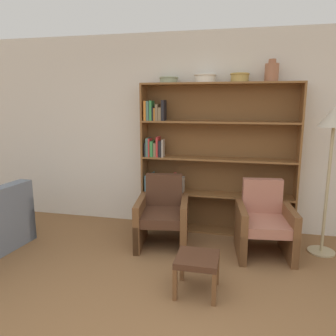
{
  "coord_description": "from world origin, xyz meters",
  "views": [
    {
      "loc": [
        0.52,
        -1.89,
        1.82
      ],
      "look_at": [
        -0.42,
        2.25,
        0.95
      ],
      "focal_mm": 35.0,
      "sensor_mm": 36.0,
      "label": 1
    }
  ],
  "objects_px": {
    "armchair_leather": "(163,215)",
    "floor_lamp": "(333,128)",
    "bowl_slate": "(169,79)",
    "armchair_cushioned": "(264,223)",
    "vase_tall": "(272,72)",
    "bookshelf": "(205,161)",
    "bowl_stoneware": "(205,78)",
    "footstool": "(197,262)",
    "bowl_sage": "(240,77)"
  },
  "relations": [
    {
      "from": "armchair_leather",
      "to": "floor_lamp",
      "type": "height_order",
      "value": "floor_lamp"
    },
    {
      "from": "bowl_slate",
      "to": "armchair_cushioned",
      "type": "xyz_separation_m",
      "value": [
        1.3,
        -0.57,
        -1.72
      ]
    },
    {
      "from": "vase_tall",
      "to": "bookshelf",
      "type": "bearing_deg",
      "value": 178.17
    },
    {
      "from": "armchair_cushioned",
      "to": "floor_lamp",
      "type": "distance_m",
      "value": 1.34
    },
    {
      "from": "bookshelf",
      "to": "bowl_stoneware",
      "type": "bearing_deg",
      "value": -124.4
    },
    {
      "from": "bowl_stoneware",
      "to": "floor_lamp",
      "type": "bearing_deg",
      "value": -14.67
    },
    {
      "from": "bowl_stoneware",
      "to": "floor_lamp",
      "type": "xyz_separation_m",
      "value": [
        1.52,
        -0.4,
        -0.6
      ]
    },
    {
      "from": "bowl_stoneware",
      "to": "footstool",
      "type": "relative_size",
      "value": 0.74
    },
    {
      "from": "bookshelf",
      "to": "floor_lamp",
      "type": "bearing_deg",
      "value": -15.76
    },
    {
      "from": "bookshelf",
      "to": "bowl_sage",
      "type": "distance_m",
      "value": 1.2
    },
    {
      "from": "armchair_leather",
      "to": "armchair_cushioned",
      "type": "xyz_separation_m",
      "value": [
        1.26,
        0.0,
        0.0
      ]
    },
    {
      "from": "bookshelf",
      "to": "footstool",
      "type": "xyz_separation_m",
      "value": [
        0.13,
        -1.61,
        -0.69
      ]
    },
    {
      "from": "footstool",
      "to": "vase_tall",
      "type": "bearing_deg",
      "value": 66.42
    },
    {
      "from": "vase_tall",
      "to": "armchair_leather",
      "type": "bearing_deg",
      "value": -155.87
    },
    {
      "from": "footstool",
      "to": "bowl_slate",
      "type": "bearing_deg",
      "value": 111.83
    },
    {
      "from": "bowl_stoneware",
      "to": "bowl_sage",
      "type": "distance_m",
      "value": 0.44
    },
    {
      "from": "bowl_stoneware",
      "to": "armchair_cushioned",
      "type": "distance_m",
      "value": 2.0
    },
    {
      "from": "vase_tall",
      "to": "armchair_leather",
      "type": "relative_size",
      "value": 0.31
    },
    {
      "from": "bookshelf",
      "to": "bowl_sage",
      "type": "height_order",
      "value": "bowl_sage"
    },
    {
      "from": "bowl_stoneware",
      "to": "armchair_cushioned",
      "type": "xyz_separation_m",
      "value": [
        0.81,
        -0.57,
        -1.74
      ]
    },
    {
      "from": "bowl_sage",
      "to": "vase_tall",
      "type": "bearing_deg",
      "value": -0.0
    },
    {
      "from": "bowl_slate",
      "to": "floor_lamp",
      "type": "relative_size",
      "value": 0.15
    },
    {
      "from": "bookshelf",
      "to": "armchair_leather",
      "type": "distance_m",
      "value": 0.98
    },
    {
      "from": "armchair_cushioned",
      "to": "vase_tall",
      "type": "bearing_deg",
      "value": -99.29
    },
    {
      "from": "floor_lamp",
      "to": "footstool",
      "type": "distance_m",
      "value": 2.18
    },
    {
      "from": "vase_tall",
      "to": "armchair_leather",
      "type": "height_order",
      "value": "vase_tall"
    },
    {
      "from": "bowl_slate",
      "to": "footstool",
      "type": "relative_size",
      "value": 0.66
    },
    {
      "from": "armchair_leather",
      "to": "floor_lamp",
      "type": "distance_m",
      "value": 2.27
    },
    {
      "from": "bowl_sage",
      "to": "armchair_leather",
      "type": "height_order",
      "value": "bowl_sage"
    },
    {
      "from": "bowl_slate",
      "to": "bookshelf",
      "type": "bearing_deg",
      "value": 2.93
    },
    {
      "from": "bowl_sage",
      "to": "floor_lamp",
      "type": "bearing_deg",
      "value": -20.32
    },
    {
      "from": "bowl_slate",
      "to": "bowl_sage",
      "type": "distance_m",
      "value": 0.94
    },
    {
      "from": "bowl_slate",
      "to": "vase_tall",
      "type": "relative_size",
      "value": 0.95
    },
    {
      "from": "bowl_slate",
      "to": "armchair_leather",
      "type": "distance_m",
      "value": 1.81
    },
    {
      "from": "armchair_leather",
      "to": "bowl_sage",
      "type": "bearing_deg",
      "value": -155.35
    },
    {
      "from": "bowl_slate",
      "to": "bowl_sage",
      "type": "height_order",
      "value": "bowl_sage"
    },
    {
      "from": "bowl_sage",
      "to": "floor_lamp",
      "type": "distance_m",
      "value": 1.29
    },
    {
      "from": "bookshelf",
      "to": "vase_tall",
      "type": "relative_size",
      "value": 7.67
    },
    {
      "from": "bowl_stoneware",
      "to": "vase_tall",
      "type": "xyz_separation_m",
      "value": [
        0.84,
        -0.0,
        0.06
      ]
    },
    {
      "from": "bowl_sage",
      "to": "footstool",
      "type": "relative_size",
      "value": 0.63
    },
    {
      "from": "armchair_cushioned",
      "to": "armchair_leather",
      "type": "bearing_deg",
      "value": -6.83
    },
    {
      "from": "armchair_leather",
      "to": "footstool",
      "type": "distance_m",
      "value": 1.17
    },
    {
      "from": "bowl_slate",
      "to": "floor_lamp",
      "type": "bearing_deg",
      "value": -11.17
    },
    {
      "from": "bowl_sage",
      "to": "armchair_cushioned",
      "type": "distance_m",
      "value": 1.87
    },
    {
      "from": "bowl_slate",
      "to": "vase_tall",
      "type": "bearing_deg",
      "value": -0.0
    },
    {
      "from": "vase_tall",
      "to": "floor_lamp",
      "type": "relative_size",
      "value": 0.16
    },
    {
      "from": "vase_tall",
      "to": "footstool",
      "type": "height_order",
      "value": "vase_tall"
    },
    {
      "from": "bowl_slate",
      "to": "bowl_stoneware",
      "type": "xyz_separation_m",
      "value": [
        0.49,
        0.0,
        0.01
      ]
    },
    {
      "from": "bookshelf",
      "to": "armchair_cushioned",
      "type": "xyz_separation_m",
      "value": [
        0.79,
        -0.6,
        -0.62
      ]
    },
    {
      "from": "vase_tall",
      "to": "armchair_cushioned",
      "type": "height_order",
      "value": "vase_tall"
    }
  ]
}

